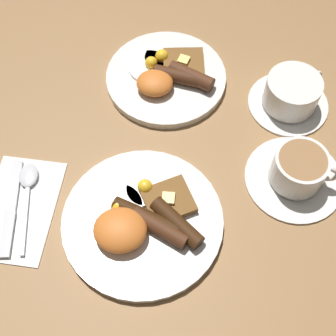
{
  "coord_description": "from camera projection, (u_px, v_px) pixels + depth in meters",
  "views": [
    {
      "loc": [
        0.06,
        -0.29,
        0.7
      ],
      "look_at": [
        0.04,
        0.09,
        0.03
      ],
      "focal_mm": 50.0,
      "sensor_mm": 36.0,
      "label": 1
    }
  ],
  "objects": [
    {
      "name": "ground_plane",
      "position": [
        143.0,
        223.0,
        0.76
      ],
      "size": [
        3.0,
        3.0,
        0.0
      ],
      "primitive_type": "plane",
      "color": "olive"
    },
    {
      "name": "breakfast_plate_near",
      "position": [
        142.0,
        221.0,
        0.74
      ],
      "size": [
        0.26,
        0.26,
        0.05
      ],
      "color": "silver",
      "rests_on": "ground_plane"
    },
    {
      "name": "breakfast_plate_far",
      "position": [
        167.0,
        76.0,
        0.89
      ],
      "size": [
        0.23,
        0.23,
        0.05
      ],
      "color": "silver",
      "rests_on": "ground_plane"
    },
    {
      "name": "teacup_near",
      "position": [
        298.0,
        172.0,
        0.77
      ],
      "size": [
        0.17,
        0.17,
        0.07
      ],
      "color": "silver",
      "rests_on": "ground_plane"
    },
    {
      "name": "teacup_far",
      "position": [
        291.0,
        94.0,
        0.85
      ],
      "size": [
        0.15,
        0.15,
        0.06
      ],
      "color": "silver",
      "rests_on": "ground_plane"
    },
    {
      "name": "napkin",
      "position": [
        19.0,
        208.0,
        0.77
      ],
      "size": [
        0.13,
        0.2,
        0.01
      ],
      "primitive_type": "cube",
      "rotation": [
        0.0,
        0.0,
        -0.08
      ],
      "color": "white",
      "rests_on": "ground_plane"
    },
    {
      "name": "knife",
      "position": [
        11.0,
        212.0,
        0.76
      ],
      "size": [
        0.03,
        0.17,
        0.01
      ],
      "rotation": [
        0.0,
        0.0,
        1.66
      ],
      "color": "silver",
      "rests_on": "napkin"
    },
    {
      "name": "spoon",
      "position": [
        28.0,
        185.0,
        0.78
      ],
      "size": [
        0.04,
        0.17,
        0.01
      ],
      "rotation": [
        0.0,
        0.0,
        1.7
      ],
      "color": "silver",
      "rests_on": "napkin"
    }
  ]
}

